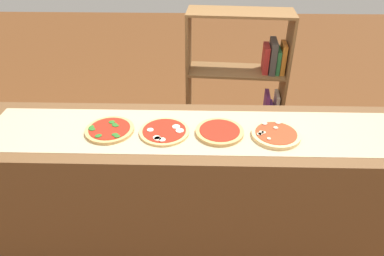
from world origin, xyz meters
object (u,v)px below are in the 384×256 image
pizza_plain_2 (220,132)px  pizza_mushroom_3 (276,135)px  bookshelf (246,101)px  pizza_mozzarella_1 (164,131)px  pizza_spinach_0 (110,130)px

pizza_plain_2 → pizza_mushroom_3: pizza_mushroom_3 is taller
pizza_mushroom_3 → bookshelf: (-0.04, 0.96, -0.32)m
pizza_plain_2 → bookshelf: bearing=74.2°
pizza_mozzarella_1 → pizza_mushroom_3: size_ratio=1.04×
pizza_mozzarella_1 → bookshelf: (0.57, 0.94, -0.32)m
pizza_plain_2 → pizza_spinach_0: bearing=179.6°
pizza_mozzarella_1 → bookshelf: bearing=58.9°
pizza_mozzarella_1 → pizza_plain_2: bearing=0.5°
pizza_spinach_0 → pizza_plain_2: 0.61m
bookshelf → pizza_plain_2: bearing=-105.8°
pizza_plain_2 → bookshelf: bookshelf is taller
pizza_mozzarella_1 → pizza_plain_2: same height
pizza_mozzarella_1 → pizza_mushroom_3: pizza_mushroom_3 is taller
pizza_mozzarella_1 → pizza_mushroom_3: (0.60, -0.02, 0.00)m
pizza_mushroom_3 → bookshelf: bookshelf is taller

